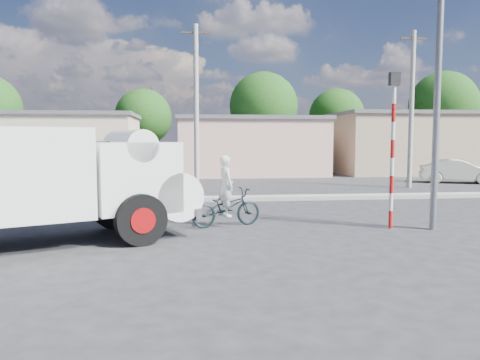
{
  "coord_description": "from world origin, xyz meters",
  "views": [
    {
      "loc": [
        -2.56,
        -10.99,
        2.53
      ],
      "look_at": [
        -0.93,
        2.86,
        1.3
      ],
      "focal_mm": 35.0,
      "sensor_mm": 36.0,
      "label": 1
    }
  ],
  "objects": [
    {
      "name": "bicycle",
      "position": [
        -1.4,
        2.34,
        0.55
      ],
      "size": [
        2.23,
        1.32,
        1.1
      ],
      "primitive_type": "imported",
      "rotation": [
        0.0,
        0.0,
        1.87
      ],
      "color": "black",
      "rests_on": "ground"
    },
    {
      "name": "median",
      "position": [
        0.0,
        8.0,
        0.08
      ],
      "size": [
        40.0,
        0.8,
        0.16
      ],
      "primitive_type": "cube",
      "color": "#99968E",
      "rests_on": "ground"
    },
    {
      "name": "tree_row",
      "position": [
        3.76,
        28.45,
        4.99
      ],
      "size": [
        43.62,
        7.43,
        8.42
      ],
      "color": "#38281E",
      "rests_on": "ground"
    },
    {
      "name": "traffic_pole",
      "position": [
        3.2,
        1.5,
        2.59
      ],
      "size": [
        0.28,
        0.18,
        4.36
      ],
      "color": "red",
      "rests_on": "ground"
    },
    {
      "name": "car_cream",
      "position": [
        12.99,
        14.14,
        0.68
      ],
      "size": [
        4.34,
        2.84,
        1.35
      ],
      "primitive_type": "imported",
      "rotation": [
        0.0,
        0.0,
        1.19
      ],
      "color": "silver",
      "rests_on": "ground"
    },
    {
      "name": "cyclist",
      "position": [
        -1.4,
        2.34,
        0.88
      ],
      "size": [
        0.59,
        0.74,
        1.76
      ],
      "primitive_type": "imported",
      "rotation": [
        0.0,
        0.0,
        1.87
      ],
      "color": "silver",
      "rests_on": "ground"
    },
    {
      "name": "streetlight",
      "position": [
        4.14,
        1.2,
        4.96
      ],
      "size": [
        2.34,
        0.22,
        9.0
      ],
      "color": "slate",
      "rests_on": "ground"
    },
    {
      "name": "utility_poles",
      "position": [
        3.25,
        12.0,
        4.07
      ],
      "size": [
        35.4,
        0.24,
        8.0
      ],
      "color": "#99968E",
      "rests_on": "ground"
    },
    {
      "name": "truck",
      "position": [
        -5.69,
        0.58,
        1.54
      ],
      "size": [
        7.15,
        4.89,
        2.79
      ],
      "rotation": [
        0.0,
        0.0,
        0.41
      ],
      "color": "black",
      "rests_on": "ground"
    },
    {
      "name": "ground_plane",
      "position": [
        0.0,
        0.0,
        0.0
      ],
      "size": [
        120.0,
        120.0,
        0.0
      ],
      "primitive_type": "plane",
      "color": "#27282A",
      "rests_on": "ground"
    },
    {
      "name": "building_row",
      "position": [
        1.1,
        22.0,
        2.13
      ],
      "size": [
        37.8,
        7.3,
        4.44
      ],
      "color": "beige",
      "rests_on": "ground"
    }
  ]
}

